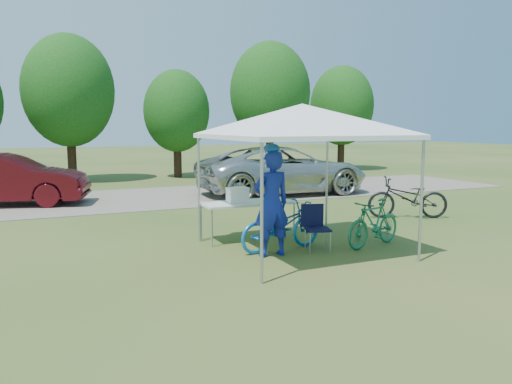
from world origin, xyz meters
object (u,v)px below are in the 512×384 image
cooler (238,195)px  cyclist (271,204)px  folding_table (248,204)px  folding_chair (315,223)px  bike_green (374,223)px  bike_blue (281,226)px  minivan (283,170)px  sedan (5,179)px  bike_dark (408,198)px

cooler → cyclist: size_ratio=0.22×
folding_table → cooler: cooler is taller
folding_table → cooler: bearing=180.0°
folding_chair → cooler: size_ratio=2.02×
folding_chair → bike_green: bike_green is taller
bike_blue → bike_green: 1.84m
bike_blue → bike_green: size_ratio=1.14×
cooler → bike_green: (2.21, -1.58, -0.47)m
folding_chair → minivan: bearing=84.2°
cooler → bike_green: 2.75m
cyclist → sedan: (-4.61, 8.30, -0.18)m
folding_chair → cooler: bearing=145.6°
cooler → minivan: size_ratio=0.07×
bike_blue → bike_green: bearing=-114.5°
bike_green → minivan: 7.57m
cyclist → bike_green: cyclist is taller
sedan → bike_green: bearing=-126.6°
folding_table → folding_chair: bearing=-57.7°
bike_blue → minivan: bearing=-36.3°
cyclist → sedan: 9.49m
cyclist → bike_blue: 0.68m
folding_table → folding_chair: folding_chair is taller
folding_chair → bike_green: 1.19m
bike_dark → minivan: 5.33m
cyclist → sedan: bearing=-63.0°
folding_table → bike_dark: size_ratio=0.95×
sedan → folding_table: bearing=-130.5°
bike_dark → sedan: sedan is taller
cooler → bike_blue: 1.26m
cooler → sedan: 8.25m
cooler → folding_table: bearing=-0.0°
cooler → bike_green: bearing=-35.6°
folding_chair → cyclist: bearing=-157.9°
cooler → sedan: size_ratio=0.09×
folding_chair → bike_blue: bearing=176.3°
bike_blue → minivan: 7.73m
cyclist → bike_dark: (4.77, 1.91, -0.43)m
folding_chair → minivan: 7.67m
minivan → bike_green: bearing=167.2°
folding_chair → bike_blue: (-0.61, 0.23, -0.04)m
folding_table → bike_green: size_ratio=1.23×
bike_dark → sedan: 11.35m
cooler → sedan: (-4.52, 6.90, -0.16)m
folding_chair → minivan: size_ratio=0.15×
folding_chair → bike_blue: 0.65m
bike_green → bike_dark: bearing=111.9°
cooler → bike_green: size_ratio=0.27×
folding_chair → folding_table: bearing=139.1°
bike_blue → cooler: bearing=13.4°
bike_green → sedan: 10.83m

